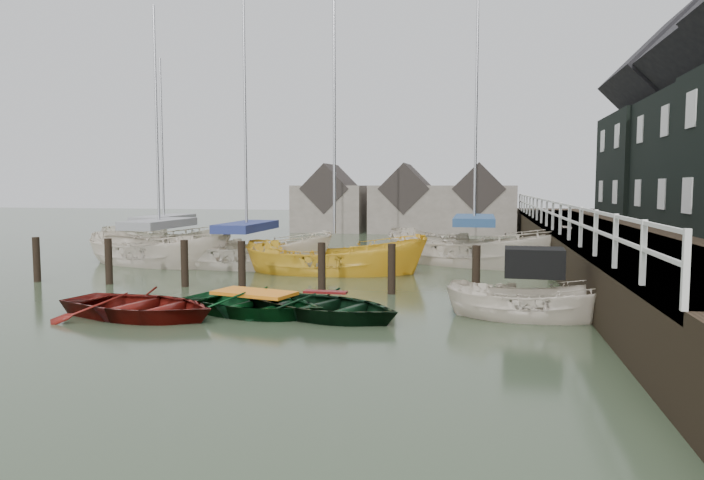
% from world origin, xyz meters
% --- Properties ---
extents(ground, '(120.00, 120.00, 0.00)m').
position_xyz_m(ground, '(0.00, 0.00, 0.00)').
color(ground, '#2F3B26').
rests_on(ground, ground).
extents(pier, '(3.04, 32.00, 2.70)m').
position_xyz_m(pier, '(9.48, 10.00, 0.71)').
color(pier, black).
rests_on(pier, ground).
extents(mooring_pilings, '(13.72, 0.22, 1.80)m').
position_xyz_m(mooring_pilings, '(-1.11, 3.00, 0.50)').
color(mooring_pilings, black).
rests_on(mooring_pilings, ground).
extents(far_sheds, '(14.00, 4.08, 4.39)m').
position_xyz_m(far_sheds, '(0.83, 26.00, 1.86)').
color(far_sheds, '#665B51').
rests_on(far_sheds, ground).
extents(rowboat_red, '(4.39, 3.53, 0.81)m').
position_xyz_m(rowboat_red, '(-2.00, -1.23, 0.00)').
color(rowboat_red, '#5A110C').
rests_on(rowboat_red, ground).
extents(rowboat_green, '(4.20, 3.45, 0.76)m').
position_xyz_m(rowboat_green, '(0.44, -0.39, 0.00)').
color(rowboat_green, '#083214').
rests_on(rowboat_green, ground).
extents(rowboat_dkgreen, '(4.55, 3.97, 0.79)m').
position_xyz_m(rowboat_dkgreen, '(2.15, -0.39, 0.00)').
color(rowboat_dkgreen, black).
rests_on(rowboat_dkgreen, ground).
extents(motorboat, '(3.97, 1.63, 2.35)m').
position_xyz_m(motorboat, '(6.80, 0.43, 0.11)').
color(motorboat, beige).
rests_on(motorboat, ground).
extents(sailboat_a, '(7.21, 4.38, 10.95)m').
position_xyz_m(sailboat_a, '(-6.36, 7.72, 0.06)').
color(sailboat_a, beige).
rests_on(sailboat_a, ground).
extents(sailboat_b, '(6.56, 2.59, 12.44)m').
position_xyz_m(sailboat_b, '(-2.80, 7.58, 0.07)').
color(sailboat_b, beige).
rests_on(sailboat_b, ground).
extents(sailboat_c, '(6.48, 2.66, 11.51)m').
position_xyz_m(sailboat_c, '(0.69, 6.81, 0.01)').
color(sailboat_c, gold).
rests_on(sailboat_c, ground).
extents(sailboat_d, '(7.91, 5.37, 12.90)m').
position_xyz_m(sailboat_d, '(5.38, 10.12, 0.06)').
color(sailboat_d, beige).
rests_on(sailboat_d, ground).
extents(sailboat_e, '(6.97, 3.53, 9.78)m').
position_xyz_m(sailboat_e, '(-8.10, 11.34, 0.06)').
color(sailboat_e, beige).
rests_on(sailboat_e, ground).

